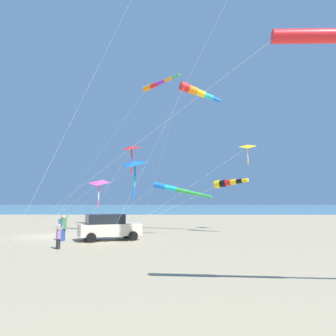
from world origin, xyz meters
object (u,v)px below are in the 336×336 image
at_px(kite_windsock_green_low_center, 227,183).
at_px(kite_delta_long_streamer_left, 134,164).
at_px(cooler_box, 124,233).
at_px(kite_windsock_magenta_far_left, 156,85).
at_px(parked_car, 108,227).
at_px(person_child_green_jacket, 60,222).
at_px(kite_windsock_rainbow_low_near, 174,189).
at_px(kite_delta_red_high_left, 99,183).
at_px(kite_windsock_purple_drifting, 195,91).
at_px(person_child_grey_jacket, 59,236).
at_px(person_adult_flyer, 64,225).
at_px(kite_delta_long_streamer_right, 247,147).
at_px(kite_delta_striped_overhead, 131,148).

bearing_deg(kite_windsock_green_low_center, kite_delta_long_streamer_left, 98.13).
xyz_separation_m(cooler_box, kite_windsock_magenta_far_left, (15.40, -1.76, 18.29)).
distance_m(parked_car, cooler_box, 3.19).
height_order(person_child_green_jacket, kite_windsock_magenta_far_left, kite_windsock_magenta_far_left).
height_order(person_child_green_jacket, kite_windsock_rainbow_low_near, kite_windsock_rainbow_low_near).
height_order(cooler_box, kite_delta_red_high_left, kite_delta_red_high_left).
distance_m(kite_windsock_rainbow_low_near, kite_windsock_purple_drifting, 11.56).
distance_m(person_child_grey_jacket, kite_windsock_magenta_far_left, 29.24).
xyz_separation_m(cooler_box, person_child_green_jacket, (6.47, 7.49, 0.48)).
xyz_separation_m(person_adult_flyer, kite_delta_long_streamer_right, (7.55, -14.84, 6.91)).
bearing_deg(cooler_box, kite_delta_red_high_left, 21.23).
bearing_deg(kite_windsock_magenta_far_left, kite_windsock_rainbow_low_near, -166.32).
bearing_deg(kite_windsock_rainbow_low_near, parked_car, 151.67).
bearing_deg(person_child_grey_jacket, parked_car, -24.90).
distance_m(parked_car, kite_windsock_green_low_center, 11.53).
bearing_deg(cooler_box, kite_windsock_rainbow_low_near, -35.53).
height_order(kite_windsock_purple_drifting, kite_delta_red_high_left, kite_windsock_purple_drifting).
bearing_deg(kite_windsock_purple_drifting, person_adult_flyer, 89.80).
xyz_separation_m(kite_delta_long_streamer_left, kite_delta_long_streamer_right, (2.71, -10.50, 1.97)).
distance_m(person_child_grey_jacket, kite_windsock_rainbow_low_near, 15.16).
distance_m(person_adult_flyer, kite_delta_long_streamer_right, 18.03).
distance_m(parked_car, person_adult_flyer, 3.13).
bearing_deg(kite_windsock_green_low_center, kite_delta_striped_overhead, 62.01).
height_order(parked_car, kite_delta_striped_overhead, kite_delta_striped_overhead).
xyz_separation_m(kite_delta_long_streamer_left, kite_windsock_purple_drifting, (-4.88, -5.01, 4.79)).
relative_size(person_child_grey_jacket, kite_delta_long_streamer_left, 0.14).
relative_size(person_adult_flyer, kite_delta_striped_overhead, 0.22).
bearing_deg(kite_delta_red_high_left, kite_delta_striped_overhead, -141.58).
relative_size(person_adult_flyer, kite_delta_long_streamer_left, 0.20).
bearing_deg(kite_delta_red_high_left, kite_windsock_green_low_center, -127.94).
bearing_deg(person_adult_flyer, cooler_box, -47.18).
distance_m(kite_windsock_rainbow_low_near, kite_delta_striped_overhead, 6.60).
relative_size(kite_windsock_purple_drifting, kite_windsock_magenta_far_left, 0.60).
bearing_deg(kite_delta_long_streamer_right, kite_delta_striped_overhead, 73.59).
distance_m(kite_windsock_purple_drifting, kite_windsock_magenta_far_left, 20.76).
bearing_deg(kite_delta_long_streamer_left, kite_windsock_magenta_far_left, -4.71).
bearing_deg(kite_windsock_green_low_center, kite_windsock_magenta_far_left, 28.85).
relative_size(parked_car, kite_delta_red_high_left, 0.53).
bearing_deg(kite_windsock_magenta_far_left, kite_delta_long_streamer_right, -140.40).
height_order(kite_windsock_magenta_far_left, kite_windsock_green_low_center, kite_windsock_magenta_far_left).
height_order(person_child_green_jacket, kite_delta_striped_overhead, kite_delta_striped_overhead).
relative_size(person_child_green_jacket, kite_delta_long_streamer_right, 0.10).
height_order(parked_car, person_adult_flyer, person_adult_flyer).
height_order(person_adult_flyer, person_child_grey_jacket, person_adult_flyer).
distance_m(person_child_green_jacket, kite_windsock_rainbow_low_near, 12.09).
xyz_separation_m(parked_car, kite_windsock_rainbow_low_near, (8.80, -4.74, 3.07)).
distance_m(parked_car, person_child_grey_jacket, 4.82).
bearing_deg(cooler_box, person_child_green_jacket, 49.21).
distance_m(person_child_grey_jacket, kite_delta_striped_overhead, 16.93).
distance_m(person_child_grey_jacket, kite_delta_long_streamer_left, 10.76).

